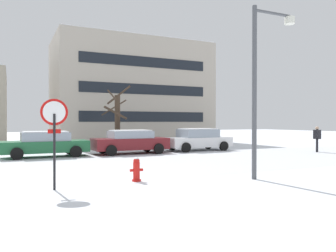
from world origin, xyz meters
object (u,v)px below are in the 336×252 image
(stop_sign, at_px, (54,126))
(fire_hydrant, at_px, (136,169))
(parked_car_white, at_px, (198,139))
(pedestrian_crossing, at_px, (317,137))
(parked_car_green, at_px, (45,144))
(parked_car_maroon, at_px, (130,141))
(street_lamp, at_px, (262,74))

(stop_sign, relative_size, fire_hydrant, 3.28)
(fire_hydrant, relative_size, parked_car_white, 0.17)
(stop_sign, bearing_deg, parked_car_white, 43.21)
(fire_hydrant, bearing_deg, stop_sign, -172.55)
(stop_sign, distance_m, fire_hydrant, 3.00)
(stop_sign, relative_size, pedestrian_crossing, 1.57)
(parked_car_green, relative_size, pedestrian_crossing, 2.78)
(parked_car_white, bearing_deg, parked_car_green, -179.53)
(fire_hydrant, relative_size, parked_car_maroon, 0.17)
(parked_car_green, bearing_deg, pedestrian_crossing, -14.68)
(street_lamp, relative_size, pedestrian_crossing, 3.54)
(street_lamp, relative_size, parked_car_maroon, 1.28)
(parked_car_white, distance_m, pedestrian_crossing, 7.74)
(street_lamp, xyz_separation_m, pedestrian_crossing, (10.20, 6.50, -2.63))
(stop_sign, distance_m, street_lamp, 7.00)
(street_lamp, height_order, parked_car_green, street_lamp)
(fire_hydrant, bearing_deg, pedestrian_crossing, 19.92)
(fire_hydrant, height_order, pedestrian_crossing, pedestrian_crossing)
(pedestrian_crossing, bearing_deg, fire_hydrant, -160.08)
(stop_sign, xyz_separation_m, pedestrian_crossing, (16.91, 5.52, -0.86))
(parked_car_green, distance_m, parked_car_maroon, 4.93)
(parked_car_maroon, height_order, parked_car_white, parked_car_white)
(parked_car_white, relative_size, pedestrian_crossing, 2.74)
(stop_sign, relative_size, parked_car_white, 0.57)
(fire_hydrant, height_order, parked_car_maroon, parked_car_maroon)
(parked_car_maroon, xyz_separation_m, parked_car_white, (4.93, 0.23, 0.02))
(fire_hydrant, relative_size, parked_car_green, 0.17)
(stop_sign, distance_m, parked_car_green, 9.86)
(parked_car_maroon, bearing_deg, pedestrian_crossing, -19.95)
(stop_sign, relative_size, parked_car_green, 0.56)
(stop_sign, distance_m, parked_car_maroon, 11.18)
(fire_hydrant, distance_m, parked_car_white, 12.37)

